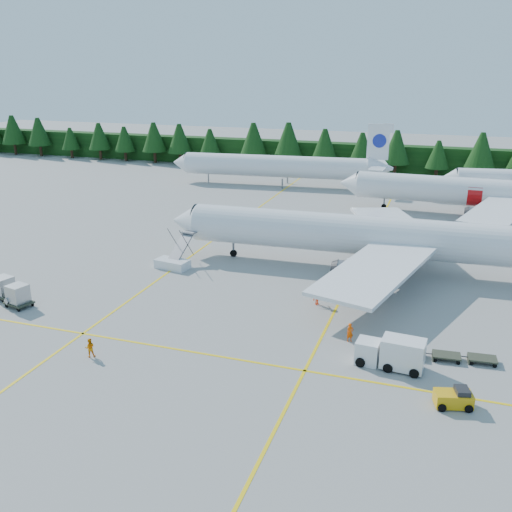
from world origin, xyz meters
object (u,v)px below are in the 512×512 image
(airliner_red, at_px, (470,192))
(airstairs, at_px, (174,261))
(airliner_navy, at_px, (347,234))
(baggage_tug, at_px, (454,398))
(service_truck, at_px, (390,352))

(airliner_red, xyz_separation_m, airstairs, (-32.67, -36.44, -2.95))
(airliner_navy, relative_size, airliner_red, 1.06)
(baggage_tug, bearing_deg, service_truck, 124.02)
(airliner_navy, xyz_separation_m, service_truck, (7.41, -21.89, -2.69))
(service_truck, distance_m, baggage_tug, 6.37)
(airliner_navy, height_order, airstairs, airliner_navy)
(airstairs, distance_m, baggage_tug, 36.67)
(airliner_navy, relative_size, airstairs, 8.02)
(airliner_navy, bearing_deg, airliner_red, 62.97)
(airliner_red, xyz_separation_m, service_truck, (-6.42, -51.82, -2.47))
(airliner_red, distance_m, airstairs, 49.04)
(service_truck, bearing_deg, airstairs, 154.30)
(airstairs, height_order, baggage_tug, airstairs)
(airstairs, distance_m, service_truck, 30.43)
(service_truck, relative_size, baggage_tug, 1.93)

